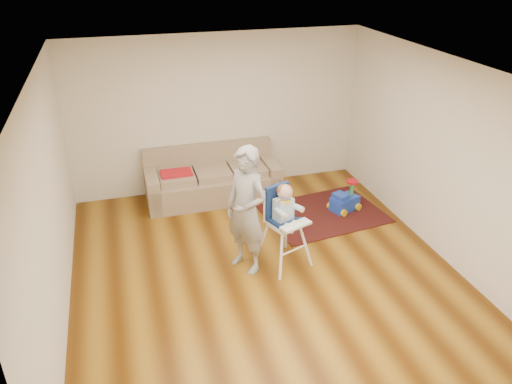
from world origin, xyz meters
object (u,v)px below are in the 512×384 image
object	(u,v)px
adult	(246,211)
ride_on_toy	(345,196)
side_table	(174,185)
toy_ball	(301,222)
sofa	(212,175)
high_chair	(284,227)

from	to	relation	value
adult	ride_on_toy	bearing A→B (deg)	86.79
side_table	toy_ball	xyz separation A→B (m)	(1.73, -1.55, -0.15)
ride_on_toy	adult	distance (m)	2.33
ride_on_toy	adult	bearing A→B (deg)	-172.15
sofa	high_chair	size ratio (longest dim) A/B	1.85
high_chair	adult	distance (m)	0.59
sofa	toy_ball	bearing A→B (deg)	-51.03
ride_on_toy	toy_ball	world-z (taller)	ride_on_toy
adult	sofa	bearing A→B (deg)	148.37
high_chair	side_table	bearing A→B (deg)	95.64
side_table	high_chair	distance (m)	2.67
sofa	toy_ball	distance (m)	1.78
toy_ball	adult	distance (m)	1.54
sofa	adult	distance (m)	2.18
toy_ball	side_table	bearing A→B (deg)	138.04
side_table	adult	bearing A→B (deg)	-74.36
adult	toy_ball	bearing A→B (deg)	93.50
sofa	adult	bearing A→B (deg)	-89.33
sofa	side_table	distance (m)	0.68
sofa	toy_ball	size ratio (longest dim) A/B	14.36
sofa	side_table	world-z (taller)	sofa
ride_on_toy	toy_ball	xyz separation A→B (m)	(-0.89, -0.31, -0.17)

